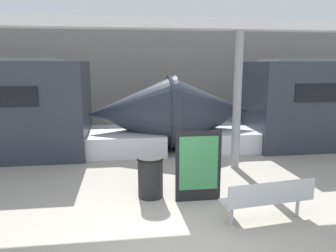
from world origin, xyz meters
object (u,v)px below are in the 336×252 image
Objects in this scene: poster_board at (198,166)px; support_column_near at (237,101)px; bench_near at (269,197)px; trash_bin at (150,177)px.

support_column_near is at bearing 53.29° from poster_board.
support_column_near is at bearing 74.06° from bench_near.
trash_bin is at bearing 136.50° from bench_near.
poster_board is (1.04, -0.37, 0.33)m from trash_bin.
support_column_near is (0.51, 3.37, 1.45)m from bench_near.
support_column_near is at bearing 34.20° from trash_bin.
trash_bin is at bearing 160.39° from poster_board.
bench_near is 3.71m from support_column_near.
bench_near is 0.47× the size of support_column_near.
bench_near is at bearing -47.26° from poster_board.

